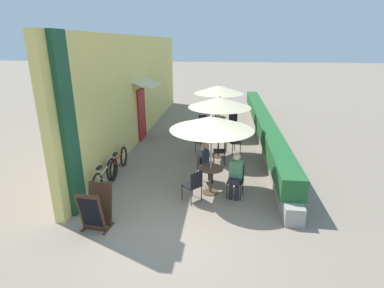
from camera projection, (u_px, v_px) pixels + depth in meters
name	position (u px, v px, depth m)	size (l,w,h in m)	color
ground_plane	(170.00, 231.00, 6.59)	(120.00, 120.00, 0.00)	gray
cafe_facade_wall	(141.00, 88.00, 12.88)	(0.98, 14.49, 4.20)	#E0CC6B
planter_hedge	(263.00, 126.00, 12.85)	(0.60, 13.49, 1.01)	gray
patio_table_near	(211.00, 176.00, 8.11)	(0.68, 0.68, 0.74)	brown
patio_umbrella_near	(212.00, 123.00, 7.63)	(2.18, 2.18, 2.21)	#B7B7BC
cafe_chair_near_left	(236.00, 178.00, 7.97)	(0.48, 0.48, 0.87)	black
seated_patron_near_left	(236.00, 174.00, 7.81)	(0.40, 0.46, 1.25)	#23232D
cafe_chair_near_right	(202.00, 166.00, 8.72)	(0.50, 0.50, 0.87)	black
seated_patron_near_right	(206.00, 160.00, 8.69)	(0.48, 0.43, 1.25)	#23232D
cafe_chair_near_back	(194.00, 184.00, 7.63)	(0.57, 0.57, 0.87)	black
patio_table_mid	(218.00, 143.00, 10.73)	(0.68, 0.68, 0.74)	brown
patio_umbrella_mid	(220.00, 102.00, 10.25)	(2.18, 2.18, 2.21)	#B7B7BC
cafe_chair_mid_left	(201.00, 140.00, 11.01)	(0.53, 0.53, 0.87)	black
cafe_chair_mid_right	(222.00, 149.00, 10.08)	(0.43, 0.43, 0.87)	black
cafe_chair_mid_back	(233.00, 140.00, 11.10)	(0.56, 0.56, 0.87)	black
coffee_cup_mid	(217.00, 137.00, 10.52)	(0.07, 0.07, 0.09)	#B73D3D
patio_table_far	(218.00, 122.00, 13.54)	(0.68, 0.68, 0.74)	brown
patio_umbrella_far	(219.00, 89.00, 13.07)	(2.18, 2.18, 2.21)	#B7B7BC
cafe_chair_far_left	(203.00, 122.00, 13.53)	(0.41, 0.41, 0.87)	black
cafe_chair_far_right	(233.00, 122.00, 13.55)	(0.41, 0.41, 0.87)	black
coffee_cup_far	(216.00, 116.00, 13.56)	(0.07, 0.07, 0.09)	#B73D3D
bicycle_leaning	(104.00, 176.00, 8.43)	(0.12, 1.77, 0.78)	black
bicycle_second	(119.00, 162.00, 9.45)	(0.15, 1.75, 0.75)	black
menu_board	(96.00, 209.00, 6.55)	(0.63, 0.69, 0.98)	#422819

